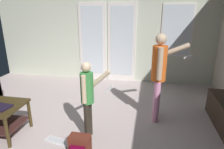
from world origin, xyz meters
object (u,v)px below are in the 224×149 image
at_px(person_child, 88,94).
at_px(laptop_closed, 0,107).
at_px(backpack, 80,144).
at_px(person_adult, 160,70).
at_px(loose_keyboard, 59,141).

bearing_deg(person_child, laptop_closed, -168.19).
relative_size(person_child, backpack, 4.12).
relative_size(person_child, laptop_closed, 3.96).
distance_m(person_adult, backpack, 1.73).
xyz_separation_m(person_adult, loose_keyboard, (-1.45, -0.95, -0.92)).
height_order(person_child, laptop_closed, person_child).
bearing_deg(laptop_closed, person_adult, 29.97).
xyz_separation_m(person_adult, person_child, (-1.04, -0.72, -0.21)).
bearing_deg(loose_keyboard, laptop_closed, -177.07).
relative_size(backpack, loose_keyboard, 0.64).
relative_size(person_adult, person_child, 1.28).
xyz_separation_m(person_child, laptop_closed, (-1.28, -0.27, -0.20)).
bearing_deg(backpack, person_child, 86.72).
xyz_separation_m(loose_keyboard, laptop_closed, (-0.87, -0.04, 0.51)).
height_order(backpack, loose_keyboard, backpack).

